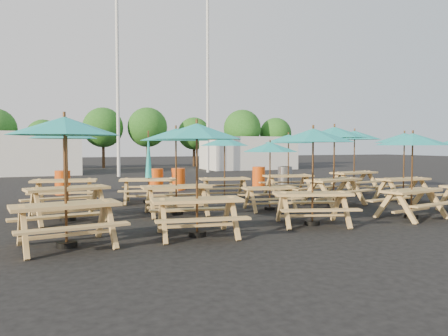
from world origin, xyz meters
name	(u,v)px	position (x,y,z in m)	size (l,w,h in m)	color
ground	(241,203)	(0.00, 0.00, 0.00)	(120.00, 120.00, 0.00)	black
picnic_unit_0	(65,135)	(-5.57, -4.51, 2.12)	(2.35, 2.35, 2.48)	tan
picnic_unit_1	(66,135)	(-5.45, -1.42, 2.20)	(2.55, 2.55, 2.57)	tan
picnic_unit_2	(63,138)	(-5.45, 1.48, 2.15)	(2.39, 2.39, 2.51)	tan
picnic_unit_3	(197,139)	(-2.97, -4.47, 2.06)	(2.25, 2.25, 2.41)	tan
picnic_unit_4	(176,140)	(-2.60, -1.47, 2.06)	(2.10, 2.10, 2.41)	tan
picnic_unit_5	(149,173)	(-2.80, 1.27, 0.99)	(2.22, 2.04, 2.41)	tan
picnic_unit_6	(313,142)	(0.03, -4.23, 2.01)	(2.43, 2.43, 2.35)	tan
picnic_unit_7	(270,151)	(0.22, -1.66, 1.74)	(1.87, 1.87, 2.03)	tan
picnic_unit_8	(225,145)	(-0.04, 1.34, 1.92)	(2.11, 2.11, 2.24)	tan
picnic_unit_9	(413,145)	(3.00, -4.36, 1.93)	(2.22, 2.22, 2.26)	tan
picnic_unit_10	(334,137)	(2.62, -1.48, 2.17)	(2.61, 2.61, 2.54)	tan
picnic_unit_11	(288,143)	(2.60, 1.38, 2.01)	(2.16, 2.16, 2.35)	tan
picnic_unit_13	(404,142)	(5.45, -1.54, 2.02)	(2.05, 2.05, 2.36)	tan
picnic_unit_14	(355,139)	(5.55, 1.25, 2.17)	(2.45, 2.45, 2.53)	tan
waste_bin_0	(63,183)	(-5.43, 4.93, 0.47)	(0.58, 0.58, 0.94)	#E04B0D
waste_bin_1	(156,180)	(-1.71, 4.95, 0.47)	(0.58, 0.58, 0.94)	#E04B0D
waste_bin_2	(178,179)	(-0.75, 4.96, 0.47)	(0.58, 0.58, 0.94)	#E04B0D
waste_bin_3	(259,177)	(3.06, 4.89, 0.47)	(0.58, 0.58, 0.94)	#E04B0D
waste_bin_4	(286,176)	(4.37, 4.68, 0.47)	(0.58, 0.58, 0.94)	gray
waste_bin_5	(284,177)	(4.26, 4.64, 0.47)	(0.58, 0.58, 0.94)	gray
mast_0	(118,78)	(-2.00, 14.00, 6.00)	(0.20, 0.20, 12.00)	silver
mast_1	(208,87)	(4.50, 16.00, 6.00)	(0.20, 0.20, 12.00)	silver
event_tent_0	(15,153)	(-8.00, 18.00, 1.40)	(8.00, 4.00, 2.80)	silver
event_tent_1	(248,153)	(9.00, 19.00, 1.30)	(7.00, 4.00, 2.60)	silver
tree_2	(43,136)	(-6.39, 23.65, 2.62)	(2.59, 2.59, 3.93)	#382314
tree_3	(103,128)	(-1.75, 24.72, 3.41)	(3.36, 3.36, 5.09)	#382314
tree_4	(147,127)	(1.90, 24.26, 3.46)	(3.41, 3.41, 5.17)	#382314
tree_5	(194,134)	(6.22, 24.67, 2.97)	(2.94, 2.94, 4.45)	#382314
tree_6	(242,129)	(10.23, 22.90, 3.43)	(3.38, 3.38, 5.13)	#382314
tree_7	(276,134)	(13.63, 22.92, 2.99)	(2.95, 2.95, 4.48)	#382314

